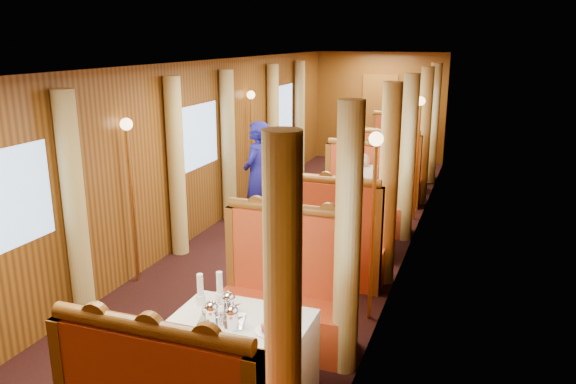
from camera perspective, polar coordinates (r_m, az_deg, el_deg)
The scene contains 45 objects.
floor at distance 7.90m, azimuth 0.78°, elevation -5.41°, with size 3.00×12.00×0.01m, color black, non-canonical shape.
ceiling at distance 7.39m, azimuth 0.86°, elevation 13.02°, with size 3.00×12.00×0.01m, color silver, non-canonical shape.
wall_far at distance 13.30m, azimuth 9.29°, elevation 8.49°, with size 3.00×2.50×0.01m, color brown, non-canonical shape.
wall_left at distance 8.14m, azimuth -9.25°, elevation 4.18°, with size 12.00×2.50×0.01m, color brown, non-canonical shape.
wall_right at distance 7.22m, azimuth 12.18°, elevation 2.59°, with size 12.00×2.50×0.01m, color brown, non-canonical shape.
doorway_far at distance 13.30m, azimuth 9.22°, elevation 7.41°, with size 0.80×0.04×2.00m, color brown.
table_near at distance 4.56m, azimuth -4.76°, elevation -16.93°, with size 1.05×0.72×0.75m, color white.
banquette_near_aft at distance 5.35m, azimuth -0.23°, elevation -11.05°, with size 1.30×0.55×1.34m.
table_mid at distance 7.58m, azimuth 6.18°, elevation -3.41°, with size 1.05×0.72×0.75m, color white.
banquette_mid_fwd at distance 6.64m, azimuth 4.11°, elevation -5.68°, with size 1.30×0.55×1.34m.
banquette_mid_aft at distance 8.51m, azimuth 7.80°, elevation -1.01°, with size 1.30×0.55×1.34m.
table_far at distance 10.89m, azimuth 10.53°, elevation 2.24°, with size 1.05×0.72×0.75m, color white.
banquette_far_fwd at distance 9.91m, azimuth 9.58°, elevation 1.27°, with size 1.30×0.55×1.34m.
banquette_far_aft at distance 11.86m, azimuth 11.35°, elevation 3.52°, with size 1.30×0.55×1.34m.
tea_tray at distance 4.35m, azimuth -6.77°, elevation -12.87°, with size 0.34×0.26×0.01m, color silver.
teapot_left at distance 4.29m, azimuth -7.74°, elevation -12.35°, with size 0.17×0.13×0.14m, color silver, non-canonical shape.
teapot_right at distance 4.22m, azimuth -5.69°, elevation -12.80°, with size 0.17×0.13×0.14m, color silver, non-canonical shape.
teapot_back at distance 4.42m, azimuth -6.02°, elevation -11.41°, with size 0.17×0.13×0.14m, color silver, non-canonical shape.
fruit_plate at distance 4.18m, azimuth -1.78°, elevation -13.78°, with size 0.23×0.23×0.05m.
cup_inboard at distance 4.57m, azimuth -8.88°, elevation -10.07°, with size 0.08×0.08×0.26m.
cup_outboard at distance 4.59m, azimuth -6.95°, elevation -9.89°, with size 0.08×0.08×0.26m.
rose_vase_mid at distance 7.44m, azimuth 6.37°, elevation 0.67°, with size 0.06×0.06×0.36m.
rose_vase_far at distance 10.76m, azimuth 10.79°, elevation 5.08°, with size 0.06×0.06×0.36m.
curtain_left_near_b at distance 5.92m, azimuth -20.85°, elevation -1.65°, with size 0.22×0.22×2.35m, color tan.
window_right_near at distance 3.85m, azimuth 4.95°, elevation -5.31°, with size 1.20×0.90×0.01m, color #8AADDA, non-canonical shape.
curtain_right_near_a at distance 3.32m, azimuth -0.54°, elevation -14.08°, with size 0.22×0.22×2.35m, color tan.
curtain_right_near_b at distance 4.68m, azimuth 6.08°, elevation -5.11°, with size 0.22×0.22×2.35m, color tan.
window_left_mid at distance 8.10m, azimuth -9.21°, elevation 5.56°, with size 1.20×0.90×0.01m, color #8AADDA, non-canonical shape.
curtain_left_mid_a at distance 7.44m, azimuth -11.28°, elevation 2.43°, with size 0.22×0.22×2.35m, color tan.
curtain_left_mid_b at distance 8.78m, azimuth -6.10°, elevation 4.61°, with size 0.22×0.22×2.35m, color tan.
window_right_mid at distance 7.18m, azimuth 12.15°, elevation 4.16°, with size 1.20×0.90×0.01m, color #8AADDA, non-canonical shape.
curtain_right_mid_a at distance 6.50m, azimuth 10.15°, elevation 0.61°, with size 0.22×0.22×2.35m, color tan.
curtain_right_mid_b at distance 8.00m, azimuth 12.06°, elevation 3.30°, with size 0.22×0.22×2.35m, color tan.
window_left_far at distance 11.26m, azimuth -0.60°, elevation 8.49°, with size 1.20×0.90×0.01m, color #8AADDA, non-canonical shape.
curtain_left_far_a at distance 10.54m, azimuth -1.53°, elevation 6.50°, with size 0.22×0.22×2.35m, color tan.
curtain_left_far_b at distance 11.99m, azimuth 1.18°, elevation 7.59°, with size 0.22×0.22×2.35m, color tan.
window_right_far at distance 10.62m, azimuth 14.76°, elevation 7.56°, with size 1.20×0.90×0.01m, color #8AADDA, non-canonical shape.
curtain_right_far_a at distance 9.90m, azimuth 13.63°, elevation 5.48°, with size 0.22×0.22×2.35m, color tan.
curtain_right_far_b at distance 11.43m, azimuth 14.51°, elevation 6.72°, with size 0.22×0.22×2.35m, color tan.
sconce_left_fore at distance 6.62m, azimuth -15.79°, elevation 2.39°, with size 0.14×0.14×1.95m.
sconce_right_fore at distance 5.52m, azimuth 8.74°, elevation 0.27°, with size 0.14×0.14×1.95m.
sconce_left_aft at distance 9.63m, azimuth -3.74°, elevation 6.88°, with size 0.14×0.14×1.95m.
sconce_right_aft at distance 8.91m, azimuth 13.13°, elevation 5.82°, with size 0.14×0.14×1.95m.
steward at distance 8.44m, azimuth -3.21°, elevation 1.71°, with size 0.59×0.39×1.63m, color navy.
passenger at distance 8.17m, azimuth 7.49°, elevation 0.64°, with size 0.40×0.44×0.76m.
Camera 1 is at (2.38, -6.99, 2.81)m, focal length 35.00 mm.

